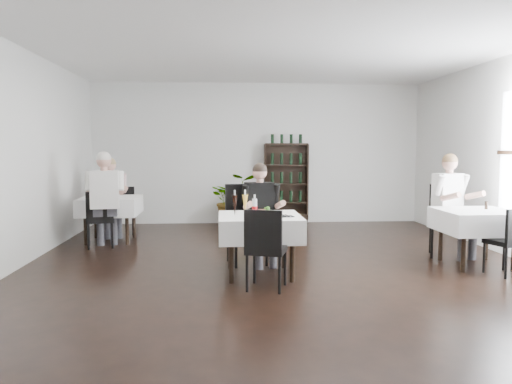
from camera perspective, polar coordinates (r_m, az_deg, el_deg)
room_shell at (r=6.27m, az=3.16°, el=3.99°), size 9.00×9.00×9.00m
wine_shelf at (r=10.66m, az=3.46°, el=0.88°), size 0.90×0.28×1.75m
main_table at (r=6.32m, az=0.42°, el=-4.00°), size 1.03×1.03×0.77m
left_table at (r=8.99m, az=-16.31°, el=-1.53°), size 0.98×0.98×0.77m
right_table at (r=7.46m, az=23.89°, el=-3.05°), size 0.98×0.98×0.77m
potted_tree at (r=10.45m, az=-2.55°, el=-0.85°), size 1.12×1.01×1.09m
main_chair_far at (r=7.04m, az=-1.23°, el=-2.99°), size 0.61×0.61×1.11m
main_chair_near at (r=5.65m, az=1.05°, el=-5.97°), size 0.53×0.54×0.94m
left_chair_far at (r=9.77m, az=-14.90°, el=-1.68°), size 0.45×0.46×0.88m
left_chair_near at (r=8.44m, az=-17.41°, el=-2.60°), size 0.51×0.51×0.93m
right_chair_far at (r=8.03m, az=20.94°, el=-2.49°), size 0.63×0.63×1.07m
right_chair_near at (r=7.07m, az=27.09°, el=-4.61°), size 0.50×0.50×0.87m
diner_main at (r=6.89m, az=0.57°, el=-1.59°), size 0.57×0.60×1.41m
diner_left_far at (r=9.49m, az=-16.22°, el=0.12°), size 0.60×0.64×1.44m
diner_left_near at (r=8.33m, az=-16.88°, el=-0.06°), size 0.63×0.65×1.56m
diner_right_far at (r=7.94m, az=21.54°, el=-0.54°), size 0.67×0.71×1.54m
plate_far at (r=6.59m, az=0.94°, el=-2.18°), size 0.26×0.26×0.07m
plate_near at (r=6.17m, az=0.50°, el=-2.66°), size 0.28×0.28×0.08m
pilsner_dark at (r=6.27m, az=-2.45°, el=-1.49°), size 0.07×0.07×0.32m
pilsner_lager at (r=6.33m, az=-1.26°, el=-1.44°), size 0.07×0.07×0.32m
coke_bottle at (r=6.27m, az=-0.16°, el=-1.72°), size 0.07×0.07×0.26m
napkin_cutlery at (r=6.18m, az=3.45°, el=-2.77°), size 0.20×0.20×0.02m
pepper_mill at (r=7.62m, az=24.82°, el=-1.38°), size 0.05×0.05×0.11m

